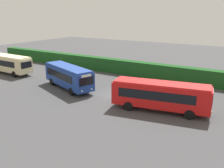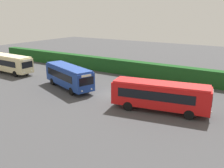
{
  "view_description": "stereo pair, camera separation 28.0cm",
  "coord_description": "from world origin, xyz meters",
  "px_view_note": "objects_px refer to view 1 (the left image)",
  "views": [
    {
      "loc": [
        15.24,
        -24.7,
        9.91
      ],
      "look_at": [
        0.13,
        -0.63,
        1.58
      ],
      "focal_mm": 38.85,
      "sensor_mm": 36.0,
      "label": 1
    },
    {
      "loc": [
        15.48,
        -24.55,
        9.91
      ],
      "look_at": [
        0.13,
        -0.63,
        1.58
      ],
      "focal_mm": 38.85,
      "sensor_mm": 36.0,
      "label": 2
    }
  ],
  "objects_px": {
    "traffic_cone": "(134,79)",
    "bus_blue": "(68,76)",
    "bus_cream": "(9,63)",
    "bus_red": "(160,95)",
    "person_center": "(86,81)"
  },
  "relations": [
    {
      "from": "bus_cream",
      "to": "traffic_cone",
      "type": "bearing_deg",
      "value": 20.29
    },
    {
      "from": "person_center",
      "to": "bus_red",
      "type": "bearing_deg",
      "value": -3.41
    },
    {
      "from": "bus_cream",
      "to": "traffic_cone",
      "type": "relative_size",
      "value": 15.77
    },
    {
      "from": "bus_blue",
      "to": "traffic_cone",
      "type": "xyz_separation_m",
      "value": [
        5.83,
        8.1,
        -1.48
      ]
    },
    {
      "from": "bus_cream",
      "to": "person_center",
      "type": "distance_m",
      "value": 16.04
    },
    {
      "from": "bus_red",
      "to": "person_center",
      "type": "height_order",
      "value": "bus_red"
    },
    {
      "from": "bus_blue",
      "to": "traffic_cone",
      "type": "distance_m",
      "value": 10.09
    },
    {
      "from": "person_center",
      "to": "bus_blue",
      "type": "bearing_deg",
      "value": -127.64
    },
    {
      "from": "bus_cream",
      "to": "bus_blue",
      "type": "height_order",
      "value": "bus_cream"
    },
    {
      "from": "traffic_cone",
      "to": "bus_blue",
      "type": "bearing_deg",
      "value": -125.76
    },
    {
      "from": "bus_blue",
      "to": "bus_red",
      "type": "height_order",
      "value": "bus_red"
    },
    {
      "from": "bus_blue",
      "to": "traffic_cone",
      "type": "relative_size",
      "value": 15.8
    },
    {
      "from": "bus_cream",
      "to": "person_center",
      "type": "xyz_separation_m",
      "value": [
        16.01,
        0.56,
        -0.85
      ]
    },
    {
      "from": "bus_blue",
      "to": "traffic_cone",
      "type": "bearing_deg",
      "value": 73.96
    },
    {
      "from": "bus_red",
      "to": "traffic_cone",
      "type": "height_order",
      "value": "bus_red"
    }
  ]
}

